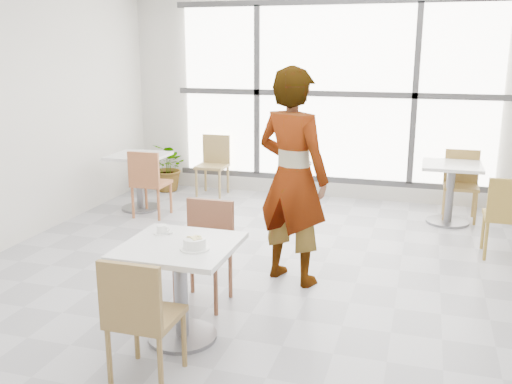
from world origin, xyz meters
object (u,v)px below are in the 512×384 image
(bg_chair_right_near, at_px, (507,212))
(bg_chair_right_far, at_px, (461,180))
(person, at_px, (293,177))
(coffee_cup, at_px, (162,230))
(bg_table_left, at_px, (139,174))
(bg_chair_left_near, at_px, (148,179))
(bg_chair_left_far, at_px, (214,161))
(bg_table_right, at_px, (450,185))
(chair_near, at_px, (139,312))
(chair_far, at_px, (206,245))
(plant_left, at_px, (168,167))
(main_table, at_px, (180,273))
(oatmeal_bowl, at_px, (195,243))

(bg_chair_right_near, relative_size, bg_chair_right_far, 1.00)
(person, relative_size, bg_chair_right_near, 2.27)
(coffee_cup, height_order, bg_chair_right_near, bg_chair_right_near)
(bg_table_left, xyz_separation_m, bg_chair_right_far, (4.10, 0.80, 0.01))
(bg_chair_left_near, height_order, bg_chair_left_far, same)
(bg_table_right, distance_m, bg_chair_left_far, 3.35)
(chair_near, bearing_deg, bg_chair_right_near, -128.93)
(chair_near, xyz_separation_m, bg_chair_right_near, (2.50, 3.10, 0.00))
(chair_far, relative_size, bg_chair_right_near, 1.00)
(plant_left, bearing_deg, bg_table_left, -86.26)
(bg_chair_left_near, distance_m, plant_left, 1.41)
(chair_far, height_order, bg_table_left, chair_far)
(bg_table_left, relative_size, bg_table_right, 1.00)
(bg_table_right, distance_m, bg_chair_right_far, 0.30)
(bg_chair_left_near, bearing_deg, chair_near, 116.35)
(main_table, height_order, chair_near, chair_near)
(coffee_cup, bearing_deg, chair_far, 73.56)
(chair_near, distance_m, bg_table_left, 4.20)
(bg_table_left, xyz_separation_m, bg_chair_left_far, (0.66, 1.08, 0.01))
(main_table, distance_m, chair_near, 0.62)
(person, height_order, bg_chair_left_far, person)
(person, height_order, bg_chair_right_near, person)
(bg_table_right, bearing_deg, chair_far, -125.03)
(oatmeal_bowl, distance_m, bg_chair_left_far, 4.50)
(bg_chair_left_far, bearing_deg, chair_far, -70.18)
(coffee_cup, height_order, bg_table_right, coffee_cup)
(person, bearing_deg, plant_left, -26.09)
(bg_chair_right_far, bearing_deg, chair_far, -124.40)
(plant_left, bearing_deg, bg_chair_left_far, 3.21)
(bg_chair_right_near, bearing_deg, oatmeal_bowl, 47.42)
(bg_table_right, xyz_separation_m, bg_chair_left_far, (-3.31, 0.55, 0.01))
(main_table, bearing_deg, plant_left, 116.38)
(person, height_order, bg_table_right, person)
(plant_left, bearing_deg, main_table, -63.62)
(bg_table_right, height_order, plant_left, bg_table_right)
(person, bearing_deg, bg_table_right, -101.08)
(bg_chair_left_far, height_order, plant_left, bg_chair_left_far)
(main_table, relative_size, bg_chair_left_near, 0.92)
(main_table, relative_size, bg_chair_left_far, 0.92)
(chair_far, relative_size, bg_table_left, 1.16)
(bg_chair_left_near, bearing_deg, bg_table_left, -47.43)
(chair_far, relative_size, plant_left, 1.18)
(person, bearing_deg, oatmeal_bowl, 96.36)
(plant_left, bearing_deg, chair_far, -60.10)
(main_table, height_order, coffee_cup, coffee_cup)
(main_table, height_order, bg_chair_left_near, bg_chair_left_near)
(coffee_cup, height_order, bg_chair_left_near, bg_chair_left_near)
(oatmeal_bowl, bearing_deg, bg_chair_left_far, 109.18)
(bg_table_right, relative_size, bg_chair_left_far, 0.86)
(oatmeal_bowl, height_order, plant_left, oatmeal_bowl)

